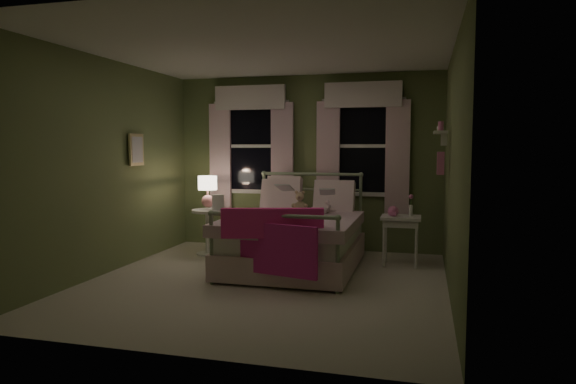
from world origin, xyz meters
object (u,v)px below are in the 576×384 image
(nightstand_left, at_px, (208,226))
(table_lamp, at_px, (208,188))
(nightstand_right, at_px, (401,224))
(bed, at_px, (294,239))
(child_left, at_px, (283,194))
(child_right, at_px, (323,193))
(teddy_bear, at_px, (300,204))

(nightstand_left, xyz_separation_m, table_lamp, (0.00, 0.00, 0.54))
(nightstand_right, bearing_deg, table_lamp, -179.95)
(bed, bearing_deg, table_lamp, 161.38)
(child_left, relative_size, nightstand_right, 1.03)
(table_lamp, bearing_deg, nightstand_right, 0.05)
(child_right, distance_m, nightstand_left, 1.75)
(teddy_bear, bearing_deg, bed, -91.15)
(bed, distance_m, child_left, 0.73)
(table_lamp, bearing_deg, bed, -18.62)
(bed, xyz_separation_m, child_right, (0.29, 0.43, 0.55))
(bed, bearing_deg, nightstand_left, 161.38)
(teddy_bear, distance_m, table_lamp, 1.41)
(teddy_bear, xyz_separation_m, table_lamp, (-1.39, 0.19, 0.16))
(nightstand_left, bearing_deg, child_left, -1.76)
(child_left, relative_size, child_right, 0.94)
(bed, distance_m, teddy_bear, 0.50)
(child_left, distance_m, table_lamp, 1.11)
(bed, height_order, teddy_bear, bed)
(table_lamp, height_order, nightstand_right, table_lamp)
(nightstand_right, bearing_deg, child_right, -177.92)
(child_left, bearing_deg, nightstand_left, 14.60)
(child_right, distance_m, teddy_bear, 0.35)
(nightstand_left, xyz_separation_m, nightstand_right, (2.68, 0.00, 0.13))
(child_left, relative_size, teddy_bear, 2.25)
(nightstand_left, bearing_deg, child_right, -1.17)
(table_lamp, bearing_deg, nightstand_left, 180.00)
(bed, height_order, child_left, child_left)
(nightstand_left, height_order, table_lamp, table_lamp)
(table_lamp, xyz_separation_m, nightstand_right, (2.68, 0.00, -0.40))
(bed, xyz_separation_m, table_lamp, (-1.39, 0.47, 0.58))
(child_left, bearing_deg, nightstand_right, -162.29)
(bed, bearing_deg, child_left, 122.39)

